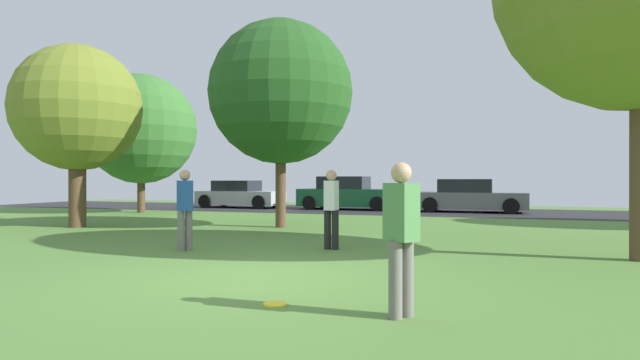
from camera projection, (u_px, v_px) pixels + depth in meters
The scene contains 12 objects.
ground_plane at pixel (254, 277), 7.49m from camera, with size 44.00×44.00×0.00m, color #547F38.
road_strip at pixel (420, 211), 22.60m from camera, with size 44.00×6.40×0.01m, color #28282B.
birch_tree_lone at pixel (77, 109), 15.21m from camera, with size 3.65×3.65×5.29m.
oak_tree_left at pixel (141, 129), 21.84m from camera, with size 4.57×4.57×5.76m.
oak_tree_right at pixel (281, 92), 15.17m from camera, with size 4.16×4.16×6.00m.
person_thrower at pixel (401, 233), 5.32m from camera, with size 0.39×0.37×1.58m.
person_catcher at pixel (185, 206), 10.29m from camera, with size 0.39×0.37×1.59m.
person_bystander at pixel (331, 206), 10.45m from camera, with size 0.30×0.32×1.59m.
frisbee_disc at pixel (275, 304), 5.84m from camera, with size 0.27×0.27×0.03m, color yellow.
parked_car_silver at pixel (240, 195), 25.49m from camera, with size 4.06×2.03×1.32m.
parked_car_green at pixel (348, 194), 23.96m from camera, with size 4.44×2.10×1.51m.
parked_car_grey at pixel (470, 197), 22.05m from camera, with size 4.51×2.02×1.39m.
Camera 1 is at (3.36, -6.76, 1.42)m, focal length 29.44 mm.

